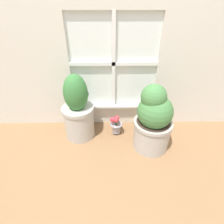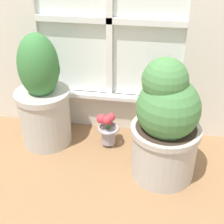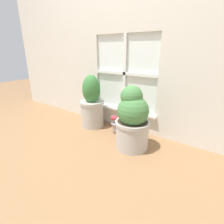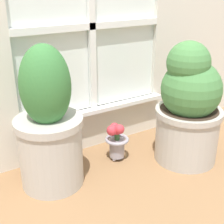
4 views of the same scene
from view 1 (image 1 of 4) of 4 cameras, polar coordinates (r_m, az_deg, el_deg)
ground_plane at (r=1.68m, az=0.83°, el=-14.74°), size 10.00×10.00×0.00m
potted_plant_left at (r=1.77m, az=-11.04°, el=0.31°), size 0.32×0.32×0.69m
potted_plant_right at (r=1.64m, az=13.29°, el=-2.65°), size 0.36×0.36×0.66m
flower_vase at (r=1.86m, az=1.31°, el=-4.02°), size 0.13×0.13×0.22m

